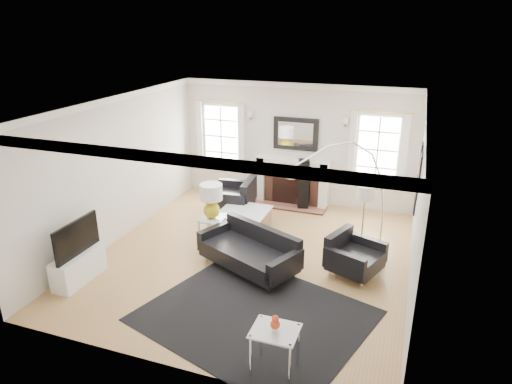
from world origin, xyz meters
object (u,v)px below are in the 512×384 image
at_px(sofa, 251,251).
at_px(arc_floor_lamp, 340,200).
at_px(gourd_lamp, 211,199).
at_px(armchair_right, 352,256).
at_px(armchair_left, 235,198).
at_px(coffee_table, 244,212).
at_px(fireplace, 292,182).

relative_size(sofa, arc_floor_lamp, 0.84).
relative_size(sofa, gourd_lamp, 2.87).
xyz_separation_m(armchair_right, arc_floor_lamp, (-0.30, 0.11, 0.94)).
relative_size(sofa, armchair_left, 1.83).
relative_size(armchair_right, gourd_lamp, 1.59).
bearing_deg(gourd_lamp, coffee_table, 61.56).
bearing_deg(sofa, fireplace, 92.11).
xyz_separation_m(coffee_table, arc_floor_lamp, (2.06, -0.89, 0.87)).
height_order(sofa, coffee_table, sofa).
bearing_deg(sofa, armchair_right, 13.20).
distance_m(gourd_lamp, arc_floor_lamp, 2.48).
xyz_separation_m(sofa, arc_floor_lamp, (1.40, 0.51, 0.95)).
bearing_deg(armchair_right, arc_floor_lamp, 158.75).
bearing_deg(armchair_left, armchair_right, -31.32).
bearing_deg(fireplace, arc_floor_lamp, -60.20).
xyz_separation_m(fireplace, coffee_table, (-0.55, -1.75, -0.14)).
distance_m(armchair_left, coffee_table, 0.89).
xyz_separation_m(armchair_right, gourd_lamp, (-2.74, 0.29, 0.58)).
relative_size(fireplace, sofa, 0.86).
xyz_separation_m(armchair_left, arc_floor_lamp, (2.56, -1.62, 0.90)).
xyz_separation_m(armchair_left, coffee_table, (0.50, -0.74, 0.02)).
height_order(sofa, arc_floor_lamp, arc_floor_lamp).
bearing_deg(sofa, coffee_table, 115.45).
xyz_separation_m(armchair_right, coffee_table, (-2.36, 1.00, 0.07)).
distance_m(armchair_right, arc_floor_lamp, 1.00).
xyz_separation_m(fireplace, armchair_right, (1.81, -2.76, -0.21)).
relative_size(armchair_left, arc_floor_lamp, 0.46).
relative_size(fireplace, gourd_lamp, 2.47).
height_order(coffee_table, gourd_lamp, gourd_lamp).
height_order(sofa, gourd_lamp, gourd_lamp).
bearing_deg(coffee_table, sofa, -64.55).
height_order(fireplace, sofa, fireplace).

